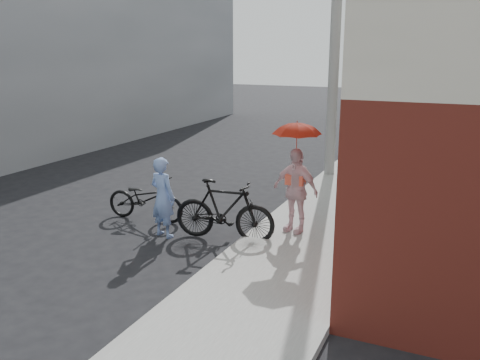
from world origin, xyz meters
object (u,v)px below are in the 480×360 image
Objects in this scene: utility_pole at (335,51)px; kimono_woman at (295,190)px; planter at (361,221)px; bike_left at (145,199)px; officer at (163,197)px; bike_right at (224,210)px.

utility_pole is 5.52m from kimono_woman.
utility_pole reaches higher than planter.
bike_left is at bearing -116.78° from utility_pole.
utility_pole is 5.47m from planter.
kimono_woman reaches higher than bike_left.
planter is at bearing 49.20° from kimono_woman.
officer is 1.22m from bike_right.
bike_left is 0.90× the size of bike_right.
utility_pole reaches higher than bike_left.
planter is (2.28, 1.53, -0.36)m from bike_right.
officer is 3.74× the size of planter.
bike_right is at bearing -95.93° from utility_pole.
utility_pole is 6.57m from bike_left.
utility_pole is at bearing -30.59° from bike_left.
officer is 0.89× the size of bike_left.
utility_pole is 6.32m from bike_right.
kimono_woman is at bearing -142.84° from officer.
officer is 0.97× the size of kimono_woman.
kimono_woman is at bearing -144.53° from planter.
officer reaches higher than bike_left.
bike_right is (1.17, 0.30, -0.20)m from officer.
bike_right is (2.05, -0.37, 0.13)m from bike_left.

